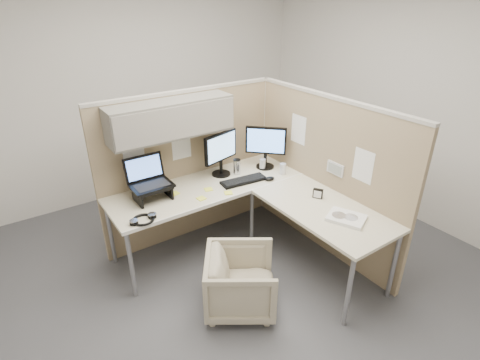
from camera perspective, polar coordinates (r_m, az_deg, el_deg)
ground at (r=3.86m, az=0.90°, el=-13.15°), size 4.50×4.50×0.00m
partition_back at (r=3.83m, az=-8.87°, el=5.31°), size 2.00×0.36×1.63m
partition_right at (r=3.89m, az=12.44°, el=0.84°), size 0.07×2.03×1.63m
desk at (r=3.61m, az=1.44°, el=-2.94°), size 2.00×1.98×0.73m
office_chair at (r=3.28m, az=0.13°, el=-14.82°), size 0.77×0.78×0.59m
monitor_left at (r=3.90m, az=-2.95°, el=4.50°), size 0.43×0.20×0.47m
monitor_right at (r=4.08m, az=3.94°, el=5.49°), size 0.34×0.33×0.47m
laptop_station at (r=3.58m, az=-13.53°, el=-0.54°), size 0.37×0.32×0.39m
keyboard at (r=3.84m, az=0.56°, el=-0.10°), size 0.49×0.21×0.02m
mouse at (r=3.88m, az=4.55°, el=0.21°), size 0.12×0.09×0.04m
travel_mug at (r=3.98m, az=-0.48°, el=2.06°), size 0.08×0.08×0.17m
soda_can_green at (r=4.02m, az=6.55°, el=1.70°), size 0.07×0.07×0.12m
soda_can_silver at (r=4.11m, az=3.45°, el=2.44°), size 0.07×0.07×0.12m
sticky_note_b at (r=3.63m, az=-1.79°, el=-1.95°), size 0.10×0.10×0.01m
sticky_note_c at (r=3.67m, az=-9.91°, el=-2.02°), size 0.09×0.09×0.01m
sticky_note_a at (r=3.55m, az=-5.91°, el=-2.81°), size 0.08×0.08×0.01m
sticky_note_d at (r=3.70m, az=-4.83°, el=-1.43°), size 0.09×0.09×0.01m
headphones at (r=3.30m, az=-14.53°, el=-5.85°), size 0.24×0.20×0.03m
paper_stack at (r=3.34m, az=15.90°, el=-5.58°), size 0.35×0.38×0.03m
desk_clock at (r=3.60m, az=11.78°, el=-2.04°), size 0.08×0.10×0.09m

